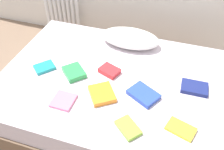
{
  "coord_description": "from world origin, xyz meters",
  "views": [
    {
      "loc": [
        0.51,
        -1.55,
        2.01
      ],
      "look_at": [
        0.0,
        0.05,
        0.48
      ],
      "focal_mm": 39.8,
      "sensor_mm": 36.0,
      "label": 1
    }
  ],
  "objects_px": {
    "textbook_teal": "(44,67)",
    "textbook_yellow": "(181,129)",
    "bed": "(110,96)",
    "textbook_navy": "(194,88)",
    "radiator": "(62,12)",
    "textbook_blue": "(143,94)",
    "textbook_green": "(74,72)",
    "pillow": "(130,38)",
    "textbook_orange": "(102,94)",
    "textbook_red": "(109,71)",
    "textbook_lime": "(128,128)",
    "textbook_pink": "(63,101)"
  },
  "relations": [
    {
      "from": "textbook_pink",
      "to": "textbook_yellow",
      "type": "distance_m",
      "value": 0.93
    },
    {
      "from": "radiator",
      "to": "textbook_blue",
      "type": "height_order",
      "value": "radiator"
    },
    {
      "from": "radiator",
      "to": "textbook_teal",
      "type": "bearing_deg",
      "value": -69.47
    },
    {
      "from": "textbook_pink",
      "to": "textbook_navy",
      "type": "bearing_deg",
      "value": 26.13
    },
    {
      "from": "textbook_blue",
      "to": "textbook_red",
      "type": "distance_m",
      "value": 0.4
    },
    {
      "from": "radiator",
      "to": "textbook_lime",
      "type": "bearing_deg",
      "value": -50.52
    },
    {
      "from": "textbook_navy",
      "to": "textbook_yellow",
      "type": "distance_m",
      "value": 0.46
    },
    {
      "from": "textbook_teal",
      "to": "textbook_yellow",
      "type": "relative_size",
      "value": 0.87
    },
    {
      "from": "pillow",
      "to": "textbook_teal",
      "type": "bearing_deg",
      "value": -136.62
    },
    {
      "from": "textbook_blue",
      "to": "textbook_green",
      "type": "distance_m",
      "value": 0.66
    },
    {
      "from": "textbook_red",
      "to": "textbook_lime",
      "type": "relative_size",
      "value": 0.91
    },
    {
      "from": "pillow",
      "to": "textbook_blue",
      "type": "bearing_deg",
      "value": -66.5
    },
    {
      "from": "pillow",
      "to": "bed",
      "type": "bearing_deg",
      "value": -93.91
    },
    {
      "from": "textbook_yellow",
      "to": "bed",
      "type": "bearing_deg",
      "value": 167.43
    },
    {
      "from": "textbook_green",
      "to": "textbook_yellow",
      "type": "height_order",
      "value": "textbook_green"
    },
    {
      "from": "textbook_lime",
      "to": "textbook_teal",
      "type": "height_order",
      "value": "textbook_lime"
    },
    {
      "from": "pillow",
      "to": "textbook_green",
      "type": "relative_size",
      "value": 2.96
    },
    {
      "from": "textbook_lime",
      "to": "textbook_green",
      "type": "bearing_deg",
      "value": -173.7
    },
    {
      "from": "textbook_navy",
      "to": "textbook_yellow",
      "type": "relative_size",
      "value": 1.08
    },
    {
      "from": "textbook_teal",
      "to": "textbook_yellow",
      "type": "height_order",
      "value": "textbook_teal"
    },
    {
      "from": "textbook_blue",
      "to": "textbook_teal",
      "type": "xyz_separation_m",
      "value": [
        -0.95,
        0.06,
        -0.01
      ]
    },
    {
      "from": "textbook_lime",
      "to": "textbook_navy",
      "type": "bearing_deg",
      "value": 93.63
    },
    {
      "from": "radiator",
      "to": "textbook_yellow",
      "type": "distance_m",
      "value": 2.37
    },
    {
      "from": "textbook_red",
      "to": "textbook_yellow",
      "type": "height_order",
      "value": "textbook_red"
    },
    {
      "from": "textbook_pink",
      "to": "textbook_lime",
      "type": "height_order",
      "value": "textbook_lime"
    },
    {
      "from": "textbook_pink",
      "to": "textbook_navy",
      "type": "distance_m",
      "value": 1.1
    },
    {
      "from": "textbook_red",
      "to": "textbook_navy",
      "type": "xyz_separation_m",
      "value": [
        0.75,
        0.02,
        -0.0
      ]
    },
    {
      "from": "radiator",
      "to": "textbook_green",
      "type": "distance_m",
      "value": 1.49
    },
    {
      "from": "pillow",
      "to": "textbook_yellow",
      "type": "bearing_deg",
      "value": -55.8
    },
    {
      "from": "textbook_red",
      "to": "textbook_orange",
      "type": "relative_size",
      "value": 0.78
    },
    {
      "from": "textbook_red",
      "to": "textbook_lime",
      "type": "height_order",
      "value": "textbook_red"
    },
    {
      "from": "textbook_teal",
      "to": "textbook_orange",
      "type": "distance_m",
      "value": 0.64
    },
    {
      "from": "pillow",
      "to": "textbook_pink",
      "type": "bearing_deg",
      "value": -108.04
    },
    {
      "from": "textbook_yellow",
      "to": "textbook_blue",
      "type": "bearing_deg",
      "value": 161.0
    },
    {
      "from": "textbook_teal",
      "to": "textbook_yellow",
      "type": "bearing_deg",
      "value": -62.08
    },
    {
      "from": "radiator",
      "to": "textbook_green",
      "type": "relative_size",
      "value": 2.5
    },
    {
      "from": "textbook_orange",
      "to": "textbook_yellow",
      "type": "relative_size",
      "value": 1.08
    },
    {
      "from": "textbook_red",
      "to": "textbook_yellow",
      "type": "bearing_deg",
      "value": -11.04
    },
    {
      "from": "textbook_pink",
      "to": "textbook_green",
      "type": "xyz_separation_m",
      "value": [
        -0.06,
        0.33,
        0.01
      ]
    },
    {
      "from": "textbook_teal",
      "to": "textbook_green",
      "type": "distance_m",
      "value": 0.29
    },
    {
      "from": "radiator",
      "to": "textbook_lime",
      "type": "xyz_separation_m",
      "value": [
        1.39,
        -1.69,
        0.16
      ]
    },
    {
      "from": "pillow",
      "to": "textbook_teal",
      "type": "relative_size",
      "value": 3.36
    },
    {
      "from": "bed",
      "to": "textbook_navy",
      "type": "xyz_separation_m",
      "value": [
        0.73,
        0.07,
        0.27
      ]
    },
    {
      "from": "textbook_orange",
      "to": "textbook_yellow",
      "type": "distance_m",
      "value": 0.67
    },
    {
      "from": "bed",
      "to": "textbook_green",
      "type": "xyz_separation_m",
      "value": [
        -0.32,
        -0.07,
        0.28
      ]
    },
    {
      "from": "bed",
      "to": "textbook_orange",
      "type": "relative_size",
      "value": 9.08
    },
    {
      "from": "bed",
      "to": "textbook_navy",
      "type": "distance_m",
      "value": 0.78
    },
    {
      "from": "bed",
      "to": "textbook_red",
      "type": "xyz_separation_m",
      "value": [
        -0.02,
        0.05,
        0.28
      ]
    },
    {
      "from": "textbook_red",
      "to": "textbook_orange",
      "type": "height_order",
      "value": "textbook_red"
    },
    {
      "from": "pillow",
      "to": "textbook_teal",
      "type": "height_order",
      "value": "pillow"
    }
  ]
}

